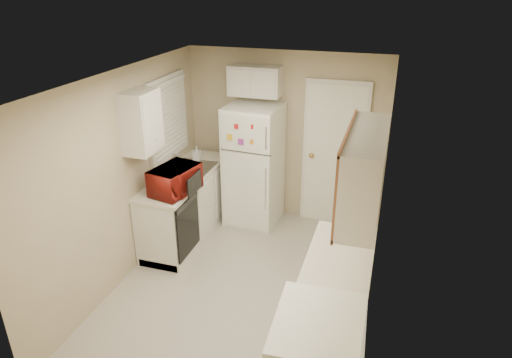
% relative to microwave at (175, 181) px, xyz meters
% --- Properties ---
extents(floor, '(3.80, 3.80, 0.00)m').
position_rel_microwave_xyz_m(floor, '(0.97, -0.37, -1.05)').
color(floor, beige).
rests_on(floor, ground).
extents(ceiling, '(3.80, 3.80, 0.00)m').
position_rel_microwave_xyz_m(ceiling, '(0.97, -0.37, 1.35)').
color(ceiling, white).
rests_on(ceiling, floor).
extents(wall_left, '(3.80, 3.80, 0.00)m').
position_rel_microwave_xyz_m(wall_left, '(-0.43, -0.37, 0.15)').
color(wall_left, '#C0B08E').
rests_on(wall_left, floor).
extents(wall_right, '(3.80, 3.80, 0.00)m').
position_rel_microwave_xyz_m(wall_right, '(2.37, -0.37, 0.15)').
color(wall_right, '#C0B08E').
rests_on(wall_right, floor).
extents(wall_back, '(2.80, 2.80, 0.00)m').
position_rel_microwave_xyz_m(wall_back, '(0.97, 1.53, 0.15)').
color(wall_back, '#C0B08E').
rests_on(wall_back, floor).
extents(wall_front, '(2.80, 2.80, 0.00)m').
position_rel_microwave_xyz_m(wall_front, '(0.97, -2.27, 0.15)').
color(wall_front, '#C0B08E').
rests_on(wall_front, floor).
extents(left_counter, '(0.60, 1.80, 0.90)m').
position_rel_microwave_xyz_m(left_counter, '(-0.13, 0.53, -0.60)').
color(left_counter, silver).
rests_on(left_counter, floor).
extents(dishwasher, '(0.03, 0.58, 0.72)m').
position_rel_microwave_xyz_m(dishwasher, '(0.16, -0.07, -0.56)').
color(dishwasher, black).
rests_on(dishwasher, floor).
extents(sink, '(0.54, 0.74, 0.16)m').
position_rel_microwave_xyz_m(sink, '(-0.13, 0.68, -0.19)').
color(sink, gray).
rests_on(sink, left_counter).
extents(microwave, '(0.64, 0.44, 0.39)m').
position_rel_microwave_xyz_m(microwave, '(0.00, 0.00, 0.00)').
color(microwave, maroon).
rests_on(microwave, left_counter).
extents(soap_bottle, '(0.10, 0.10, 0.21)m').
position_rel_microwave_xyz_m(soap_bottle, '(-0.18, 1.03, -0.05)').
color(soap_bottle, beige).
rests_on(soap_bottle, left_counter).
extents(window_blinds, '(0.10, 0.98, 1.08)m').
position_rel_microwave_xyz_m(window_blinds, '(-0.39, 0.68, 0.55)').
color(window_blinds, silver).
rests_on(window_blinds, wall_left).
extents(upper_cabinet_left, '(0.30, 0.45, 0.70)m').
position_rel_microwave_xyz_m(upper_cabinet_left, '(-0.28, -0.15, 0.75)').
color(upper_cabinet_left, silver).
rests_on(upper_cabinet_left, wall_left).
extents(refrigerator, '(0.75, 0.73, 1.71)m').
position_rel_microwave_xyz_m(refrigerator, '(0.61, 1.19, -0.19)').
color(refrigerator, white).
rests_on(refrigerator, floor).
extents(cabinet_over_fridge, '(0.70, 0.30, 0.40)m').
position_rel_microwave_xyz_m(cabinet_over_fridge, '(0.57, 1.38, 0.95)').
color(cabinet_over_fridge, silver).
rests_on(cabinet_over_fridge, wall_back).
extents(interior_door, '(0.86, 0.06, 2.08)m').
position_rel_microwave_xyz_m(interior_door, '(1.67, 1.49, -0.03)').
color(interior_door, white).
rests_on(interior_door, floor).
extents(right_counter, '(0.60, 2.00, 0.90)m').
position_rel_microwave_xyz_m(right_counter, '(2.07, -1.17, -0.60)').
color(right_counter, silver).
rests_on(right_counter, floor).
extents(upper_cabinet_right, '(0.30, 1.20, 0.70)m').
position_rel_microwave_xyz_m(upper_cabinet_right, '(2.22, -0.87, 0.75)').
color(upper_cabinet_right, silver).
rests_on(upper_cabinet_right, wall_right).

